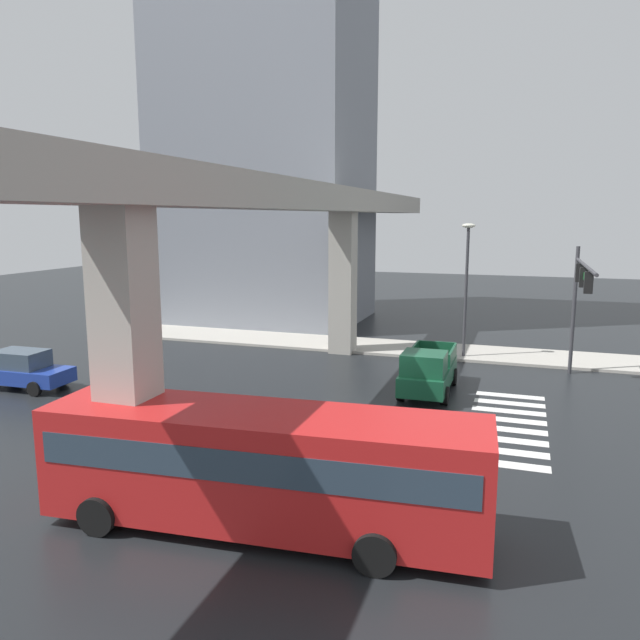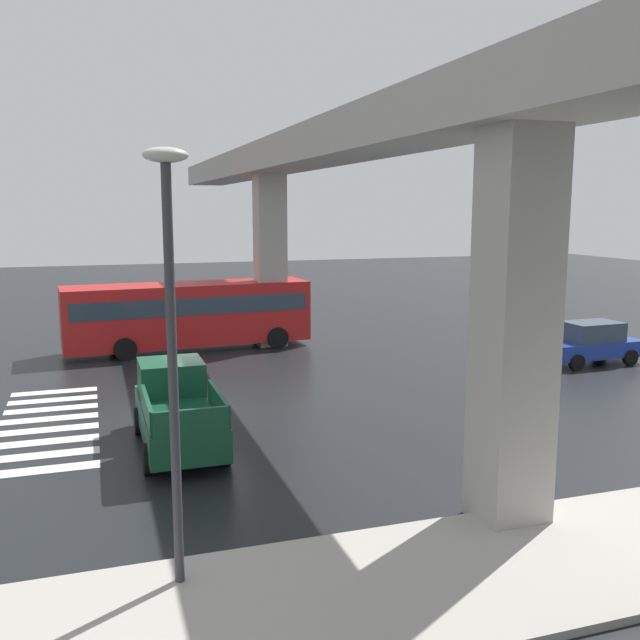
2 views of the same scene
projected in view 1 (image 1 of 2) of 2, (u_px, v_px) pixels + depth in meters
ground_plane at (381, 412)px, 23.96m from camera, size 120.00×120.00×0.00m
crosswalk_stripes at (507, 425)px, 22.47m from camera, size 8.25×2.80×0.01m
elevated_overpass at (274, 211)px, 24.06m from camera, size 56.04×2.32×9.06m
office_building at (265, 83)px, 42.93m from camera, size 10.92×13.71×33.80m
sidewalk_east at (392, 348)px, 35.34m from camera, size 4.00×36.00×0.15m
pickup_truck at (428, 372)px, 26.19m from camera, size 5.11×2.10×2.08m
city_bus at (262, 463)px, 14.70m from camera, size 3.36×10.95×2.99m
sedan_blue at (22, 370)px, 27.12m from camera, size 2.07×4.36×1.72m
traffic_signal_mast at (580, 287)px, 26.59m from camera, size 8.69×0.32×6.20m
street_lamp_near_corner at (467, 275)px, 32.15m from camera, size 0.44×0.70×7.24m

